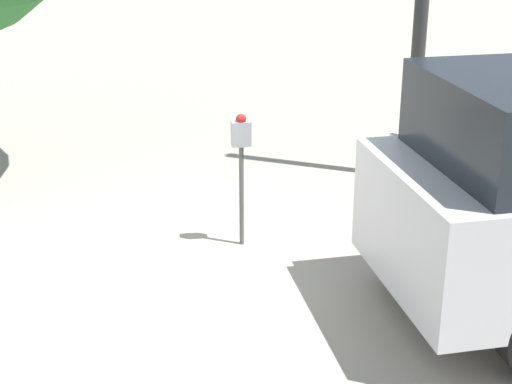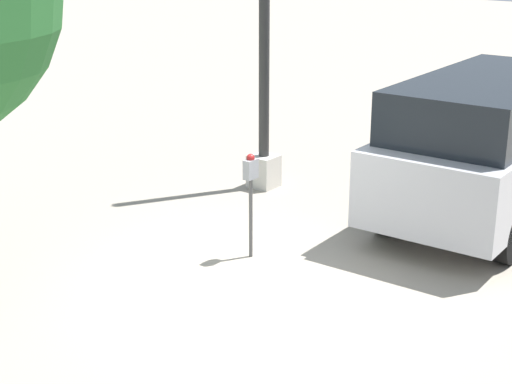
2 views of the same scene
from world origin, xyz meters
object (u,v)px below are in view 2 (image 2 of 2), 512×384
Objects in this scene: lamp_post at (264,76)px; parking_meter_far at (454,101)px; fire_hydrant at (464,116)px; parked_van at (489,142)px; parking_meter_near at (251,182)px.

parking_meter_far is at bearing -20.65° from lamp_post.
lamp_post is at bearing 166.87° from fire_hydrant.
parking_meter_far is 1.69× the size of fire_hydrant.
parking_meter_near is at bearing 149.32° from parked_van.
parking_meter_far is at bearing -167.03° from fire_hydrant.
parking_meter_near is at bearing -177.36° from fire_hydrant.
parked_van is at bearing -148.27° from parking_meter_far.
parking_meter_far is 4.56m from lamp_post.
parking_meter_near reaches higher than fire_hydrant.
lamp_post reaches higher than fire_hydrant.
parking_meter_near is 1.84× the size of fire_hydrant.
parking_meter_near reaches higher than parking_meter_far.
parked_van is at bearing -76.54° from lamp_post.
parked_van is (3.37, -1.91, 0.12)m from parking_meter_near.
parking_meter_near is 0.26× the size of lamp_post.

